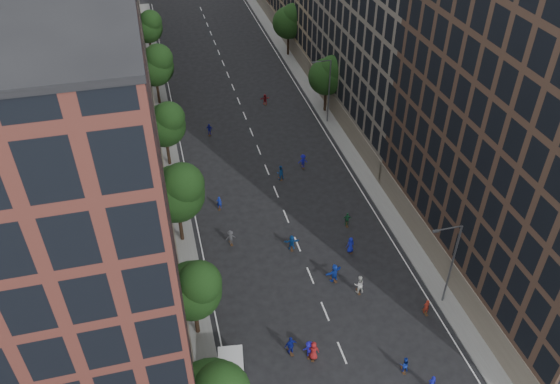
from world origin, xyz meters
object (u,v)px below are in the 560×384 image
(streetlamp_far, at_px, (328,88))
(cargo_van, at_px, (232,377))
(streetlamp_near, at_px, (450,261))
(skater_1, at_px, (432,383))
(skater_2, at_px, (404,365))

(streetlamp_far, bearing_deg, cargo_van, -118.09)
(cargo_van, bearing_deg, streetlamp_near, 18.96)
(streetlamp_near, relative_size, cargo_van, 1.97)
(streetlamp_far, xyz_separation_m, skater_1, (-4.89, -40.87, -4.37))
(cargo_van, height_order, skater_2, cargo_van)
(streetlamp_near, height_order, cargo_van, streetlamp_near)
(streetlamp_near, xyz_separation_m, streetlamp_far, (0.00, 33.00, 0.00))
(skater_1, xyz_separation_m, skater_2, (-1.33, 2.07, -0.05))
(skater_2, bearing_deg, streetlamp_near, -128.46)
(streetlamp_far, bearing_deg, skater_2, -99.11)
(skater_2, bearing_deg, cargo_van, 0.25)
(streetlamp_near, bearing_deg, skater_1, -121.88)
(streetlamp_far, height_order, cargo_van, streetlamp_far)
(skater_1, bearing_deg, skater_2, -44.92)
(streetlamp_near, relative_size, skater_2, 6.00)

